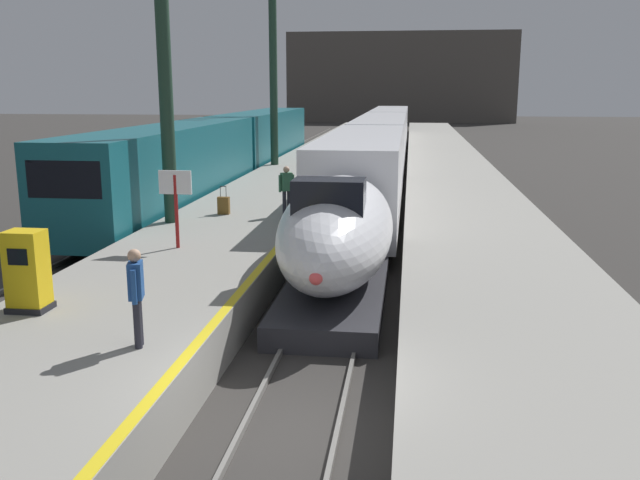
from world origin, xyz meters
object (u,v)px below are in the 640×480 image
station_column_mid (163,24)px  passenger_mid_platform (136,290)px  highspeed_train_main (380,147)px  regional_train_adjacent (227,148)px  station_column_far (273,53)px  passenger_near_edge (287,187)px  ticket_machine_yellow (27,274)px  rolling_suitcase (224,205)px  departure_info_board (176,193)px

station_column_mid → passenger_mid_platform: bearing=-73.4°
highspeed_train_main → regional_train_adjacent: size_ratio=1.58×
highspeed_train_main → passenger_mid_platform: size_ratio=34.26×
station_column_far → passenger_near_edge: (3.52, -15.83, -5.18)m
highspeed_train_main → ticket_machine_yellow: bearing=-100.8°
highspeed_train_main → station_column_mid: (-5.90, -19.76, 5.29)m
highspeed_train_main → regional_train_adjacent: bearing=-151.9°
station_column_far → passenger_mid_platform: station_column_far is taller
regional_train_adjacent → ticket_machine_yellow: (2.55, -24.65, -0.34)m
passenger_mid_platform → rolling_suitcase: passenger_mid_platform is taller
departure_info_board → highspeed_train_main: bearing=79.2°
passenger_near_edge → passenger_mid_platform: size_ratio=1.00×
passenger_near_edge → ticket_machine_yellow: size_ratio=1.06×
regional_train_adjacent → station_column_mid: size_ratio=3.51×
station_column_mid → departure_info_board: (1.43, -3.58, -4.68)m
highspeed_train_main → rolling_suitcase: (-4.59, -18.16, -0.59)m
station_column_mid → departure_info_board: size_ratio=4.93×
rolling_suitcase → departure_info_board: 5.32m
station_column_far → departure_info_board: 21.62m
regional_train_adjacent → station_column_far: 5.92m
ticket_machine_yellow → highspeed_train_main: bearing=79.2°
passenger_mid_platform → highspeed_train_main: bearing=85.0°
passenger_near_edge → rolling_suitcase: bearing=-178.7°
ticket_machine_yellow → regional_train_adjacent: bearing=95.9°
regional_train_adjacent → highspeed_train_main: bearing=28.1°
passenger_near_edge → highspeed_train_main: bearing=82.5°
ticket_machine_yellow → station_column_far: bearing=90.8°
regional_train_adjacent → passenger_near_edge: regional_train_adjacent is taller
passenger_near_edge → rolling_suitcase: size_ratio=1.72×
regional_train_adjacent → departure_info_board: regional_train_adjacent is taller
highspeed_train_main → rolling_suitcase: 18.74m
station_column_mid → rolling_suitcase: bearing=50.7°
rolling_suitcase → departure_info_board: (0.11, -5.18, 1.20)m
station_column_mid → station_column_far: 17.48m
departure_info_board → regional_train_adjacent: bearing=100.8°
highspeed_train_main → station_column_far: station_column_far is taller
highspeed_train_main → rolling_suitcase: highspeed_train_main is taller
regional_train_adjacent → station_column_far: station_column_far is taller
station_column_mid → departure_info_board: 6.06m
rolling_suitcase → station_column_far: bearing=94.7°
departure_info_board → station_column_far: bearing=93.9°
highspeed_train_main → ticket_machine_yellow: (-5.55, -28.98, -0.16)m
station_column_mid → station_column_far: station_column_mid is taller
station_column_far → rolling_suitcase: size_ratio=10.61×
regional_train_adjacent → passenger_near_edge: 14.92m
station_column_mid → passenger_near_edge: (3.52, 1.65, -5.20)m
ticket_machine_yellow → departure_info_board: bearing=79.2°
ticket_machine_yellow → station_column_mid: bearing=92.2°
highspeed_train_main → station_column_far: bearing=-158.9°
regional_train_adjacent → ticket_machine_yellow: 24.78m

